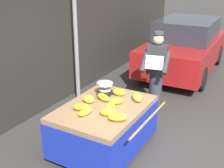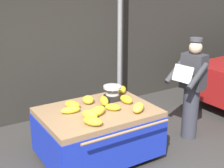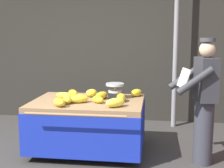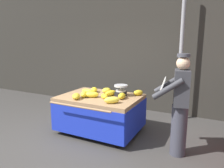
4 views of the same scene
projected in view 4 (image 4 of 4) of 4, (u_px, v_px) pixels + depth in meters
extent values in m
plane|color=#383533|center=(64.00, 146.00, 3.86)|extent=(60.00, 60.00, 0.00)
cube|color=#2D2B26|center=(125.00, 36.00, 5.96)|extent=(16.00, 0.24, 4.14)
cylinder|color=gray|center=(181.00, 55.00, 4.91)|extent=(0.09, 0.09, 3.21)
cube|color=#93704C|center=(100.00, 98.00, 4.36)|extent=(1.63, 1.18, 0.08)
cylinder|color=black|center=(72.00, 110.00, 4.76)|extent=(0.05, 0.73, 0.73)
cylinder|color=#B7B7BC|center=(71.00, 110.00, 4.77)|extent=(0.01, 0.13, 0.13)
cylinder|color=black|center=(133.00, 121.00, 4.11)|extent=(0.05, 0.73, 0.73)
cylinder|color=#B7B7BC|center=(134.00, 121.00, 4.10)|extent=(0.01, 0.13, 0.13)
cylinder|color=#4C4742|center=(111.00, 109.00, 4.88)|extent=(0.05, 0.05, 0.71)
cube|color=#192DB2|center=(85.00, 123.00, 3.91)|extent=(1.63, 0.02, 0.60)
cube|color=#192DB2|center=(113.00, 106.00, 4.94)|extent=(1.63, 0.02, 0.60)
cube|color=#192DB2|center=(70.00, 108.00, 4.79)|extent=(0.02, 1.18, 0.60)
cube|color=#192DB2|center=(136.00, 120.00, 4.07)|extent=(0.02, 1.18, 0.60)
cylinder|color=#93704C|center=(78.00, 107.00, 3.68)|extent=(1.31, 0.04, 0.04)
cube|color=black|center=(121.00, 94.00, 4.36)|extent=(0.20, 0.20, 0.09)
cylinder|color=#B7B7BC|center=(121.00, 89.00, 4.34)|extent=(0.02, 0.02, 0.11)
cylinder|color=#B7B7BC|center=(121.00, 86.00, 4.33)|extent=(0.28, 0.28, 0.04)
cylinder|color=#B7B7BC|center=(121.00, 91.00, 4.35)|extent=(0.21, 0.21, 0.03)
ellipsoid|color=gold|center=(104.00, 96.00, 4.15)|extent=(0.25, 0.25, 0.10)
ellipsoid|color=yellow|center=(107.00, 90.00, 4.60)|extent=(0.21, 0.25, 0.12)
ellipsoid|color=gold|center=(94.00, 90.00, 4.68)|extent=(0.24, 0.27, 0.11)
ellipsoid|color=yellow|center=(87.00, 91.00, 4.59)|extent=(0.29, 0.16, 0.10)
ellipsoid|color=gold|center=(76.00, 96.00, 4.11)|extent=(0.27, 0.32, 0.12)
ellipsoid|color=yellow|center=(84.00, 94.00, 4.25)|extent=(0.20, 0.28, 0.12)
ellipsoid|color=gold|center=(138.00, 93.00, 4.39)|extent=(0.24, 0.26, 0.12)
ellipsoid|color=gold|center=(122.00, 96.00, 4.12)|extent=(0.16, 0.26, 0.12)
ellipsoid|color=yellow|center=(92.00, 94.00, 4.23)|extent=(0.32, 0.26, 0.12)
ellipsoid|color=yellow|center=(112.00, 100.00, 3.82)|extent=(0.32, 0.30, 0.12)
ellipsoid|color=gold|center=(111.00, 93.00, 4.37)|extent=(0.22, 0.31, 0.11)
cylinder|color=#383842|center=(179.00, 130.00, 3.49)|extent=(0.26, 0.26, 0.88)
cube|color=#333338|center=(182.00, 88.00, 3.35)|extent=(0.30, 0.42, 0.58)
sphere|color=#DBB28E|center=(183.00, 63.00, 3.27)|extent=(0.21, 0.21, 0.21)
cylinder|color=#3F3F47|center=(184.00, 55.00, 3.25)|extent=(0.20, 0.20, 0.05)
cylinder|color=#333338|center=(168.00, 89.00, 3.21)|extent=(0.49, 0.18, 0.37)
cylinder|color=#333338|center=(168.00, 84.00, 3.60)|extent=(0.49, 0.18, 0.37)
cube|color=silver|center=(163.00, 85.00, 3.43)|extent=(0.16, 0.35, 0.25)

